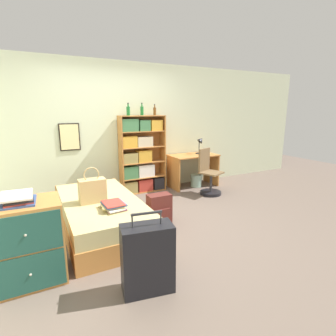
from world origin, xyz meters
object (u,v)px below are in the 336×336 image
Objects in this scene: bed at (101,214)px; waste_bin at (196,181)px; magazine_pile_on_dresser at (18,199)px; bottle_green at (128,111)px; dresser at (28,242)px; desk_chair at (209,179)px; bottle_brown at (142,111)px; suitcase at (147,258)px; desk_lamp at (201,142)px; backpack at (159,209)px; bottle_clear at (155,111)px; handbag at (92,190)px; book_stack_on_bed at (113,206)px; desk at (193,165)px; bookcase at (140,157)px.

bed is 2.67m from waste_bin.
bottle_green reaches higher than magazine_pile_on_dresser.
dresser is 0.90× the size of desk_chair.
bottle_brown is at bearing 6.30° from bottle_green.
desk_lamp is (2.48, 2.78, 0.63)m from suitcase.
backpack is at bearing 18.53° from magazine_pile_on_dresser.
desk_chair is (0.85, -0.74, -1.35)m from bottle_clear.
desk_lamp is (2.68, 1.38, 0.33)m from handbag.
bottle_brown reaches higher than magazine_pile_on_dresser.
handbag is 2.57m from desk_chair.
bottle_brown is 1.51m from desk_lamp.
bottle_brown is at bearing 168.90° from bottle_clear.
suitcase is 3.09m from desk_chair.
desk is at bearing 36.71° from book_stack_on_bed.
desk_chair is 3.40× the size of waste_bin.
magazine_pile_on_dresser reaches higher than suitcase.
bottle_clear is 1.45m from desk.
handbag is 1.24× the size of desk_lamp.
bed is 2.97m from desk_lamp.
backpack is (1.72, 0.60, -0.19)m from dresser.
bed is 0.43m from handbag.
book_stack_on_bed reaches higher than backpack.
bed is 4.29× the size of backpack.
desk_lamp is 0.42× the size of desk_chair.
handbag is 1.29× the size of book_stack_on_bed.
suitcase reaches higher than waste_bin.
bottle_clear is at bearing -1.78° from bottle_green.
magazine_pile_on_dresser reaches higher than desk.
bed is 1.91× the size of desk.
desk_lamp is (0.22, 0.06, 0.48)m from desk.
dresser is (-0.90, -0.81, 0.18)m from bed.
suitcase is 1.20m from dresser.
dresser is 2.25× the size of magazine_pile_on_dresser.
bottle_brown reaches higher than dresser.
magazine_pile_on_dresser is at bearing -139.62° from handbag.
waste_bin is at bearing -11.69° from bottle_brown.
book_stack_on_bed is 3.10m from desk_lamp.
bottle_brown is 1.94m from waste_bin.
bottle_brown is (0.30, 0.03, 0.00)m from bottle_green.
bookcase is (1.16, 1.39, 0.51)m from bed.
desk_chair is at bearing -95.94° from waste_bin.
bed is at bearing 93.27° from suitcase.
desk is (0.86, -0.13, -1.17)m from bottle_clear.
book_stack_on_bed is 1.73× the size of bottle_clear.
bottle_green reaches higher than desk_chair.
bottle_brown reaches higher than book_stack_on_bed.
bookcase is (1.11, 1.86, 0.23)m from book_stack_on_bed.
backpack is (0.77, 0.27, -0.28)m from book_stack_on_bed.
bottle_clear reaches higher than suitcase.
handbag is at bearing 42.30° from dresser.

